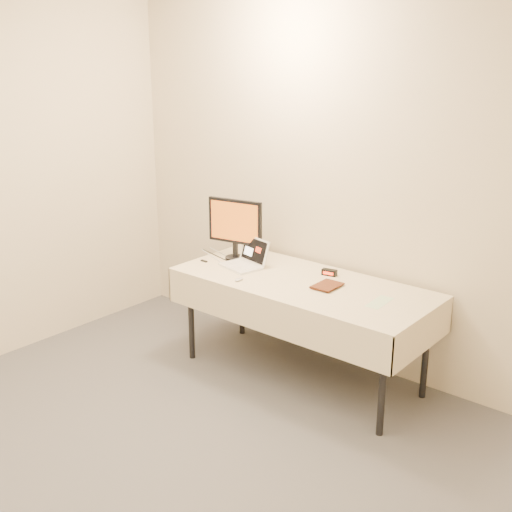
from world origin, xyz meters
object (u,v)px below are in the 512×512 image
Objects in this scene: table at (302,290)px; book at (318,270)px; laptop at (247,260)px; monitor at (235,224)px.

table is 8.87× the size of book.
book is (0.12, 0.01, 0.17)m from table.
laptop is 0.75× the size of monitor.
laptop is at bearing 179.49° from book.
book is (0.82, -0.08, -0.17)m from monitor.
book is (0.64, 0.00, 0.06)m from laptop.
monitor reaches higher than laptop.
book is at bearing -16.25° from monitor.
book reaches higher than table.
table is at bearing -17.93° from monitor.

